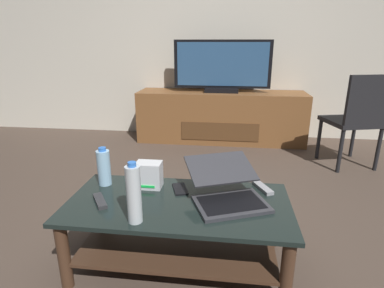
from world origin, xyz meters
TOP-DOWN VIEW (x-y plane):
  - ground_plane at (0.00, 0.00)m, footprint 7.68×7.68m
  - back_wall at (0.00, 2.31)m, footprint 6.40×0.12m
  - coffee_table at (-0.01, -0.32)m, footprint 1.14×0.56m
  - media_cabinet at (0.12, 1.99)m, footprint 1.98×0.50m
  - television at (0.12, 1.97)m, footprint 1.12×0.20m
  - dining_chair at (1.41, 1.27)m, footprint 0.54×0.54m
  - laptop at (0.23, -0.26)m, footprint 0.48×0.51m
  - router_box at (-0.20, -0.17)m, footprint 0.14×0.10m
  - water_bottle_near at (-0.18, -0.52)m, footprint 0.07×0.07m
  - water_bottle_far at (-0.47, -0.16)m, footprint 0.07×0.07m
  - cell_phone at (-0.03, -0.18)m, footprint 0.11×0.15m
  - tv_remote at (-0.41, -0.38)m, footprint 0.13×0.16m
  - soundbar_remote at (0.43, -0.12)m, footprint 0.11×0.16m

SIDE VIEW (x-z plane):
  - ground_plane at x=0.00m, z-range 0.00..0.00m
  - coffee_table at x=-0.01m, z-range 0.07..0.45m
  - media_cabinet at x=0.12m, z-range 0.00..0.60m
  - cell_phone at x=-0.03m, z-range 0.38..0.39m
  - tv_remote at x=-0.41m, z-range 0.38..0.40m
  - soundbar_remote at x=0.43m, z-range 0.38..0.40m
  - laptop at x=0.23m, z-range 0.35..0.53m
  - router_box at x=-0.20m, z-range 0.38..0.53m
  - water_bottle_far at x=-0.47m, z-range 0.37..0.60m
  - dining_chair at x=1.41m, z-range 0.05..0.95m
  - water_bottle_near at x=-0.18m, z-range 0.37..0.66m
  - television at x=0.12m, z-range 0.59..1.18m
  - back_wall at x=0.00m, z-range 0.00..2.80m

